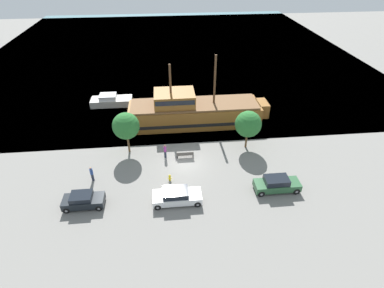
{
  "coord_description": "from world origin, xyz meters",
  "views": [
    {
      "loc": [
        -1.87,
        -27.11,
        21.33
      ],
      "look_at": [
        1.0,
        2.0,
        1.2
      ],
      "focal_mm": 28.0,
      "sensor_mm": 36.0,
      "label": 1
    }
  ],
  "objects_px": {
    "pirate_ship": "(193,111)",
    "bench_promenade_east": "(185,155)",
    "parked_car_curb_mid": "(83,200)",
    "parked_car_curb_front": "(277,184)",
    "pedestrian_walking_far": "(92,174)",
    "fire_hydrant": "(170,177)",
    "pedestrian_walking_near": "(165,151)",
    "moored_boat_dockside": "(111,101)",
    "parked_car_curb_rear": "(177,196)"
  },
  "relations": [
    {
      "from": "parked_car_curb_front",
      "to": "fire_hydrant",
      "type": "bearing_deg",
      "value": 166.76
    },
    {
      "from": "pirate_ship",
      "to": "bench_promenade_east",
      "type": "bearing_deg",
      "value": -102.21
    },
    {
      "from": "bench_promenade_east",
      "to": "pedestrian_walking_far",
      "type": "bearing_deg",
      "value": -163.25
    },
    {
      "from": "fire_hydrant",
      "to": "pedestrian_walking_far",
      "type": "relative_size",
      "value": 0.43
    },
    {
      "from": "parked_car_curb_front",
      "to": "pedestrian_walking_near",
      "type": "distance_m",
      "value": 12.98
    },
    {
      "from": "pirate_ship",
      "to": "parked_car_curb_rear",
      "type": "xyz_separation_m",
      "value": [
        -3.11,
        -15.04,
        -1.05
      ]
    },
    {
      "from": "moored_boat_dockside",
      "to": "parked_car_curb_mid",
      "type": "relative_size",
      "value": 1.6
    },
    {
      "from": "parked_car_curb_mid",
      "to": "parked_car_curb_rear",
      "type": "height_order",
      "value": "parked_car_curb_rear"
    },
    {
      "from": "pedestrian_walking_far",
      "to": "pedestrian_walking_near",
      "type": "bearing_deg",
      "value": 23.14
    },
    {
      "from": "bench_promenade_east",
      "to": "fire_hydrant",
      "type": "bearing_deg",
      "value": -116.94
    },
    {
      "from": "moored_boat_dockside",
      "to": "parked_car_curb_rear",
      "type": "relative_size",
      "value": 1.31
    },
    {
      "from": "parked_car_curb_front",
      "to": "pedestrian_walking_near",
      "type": "xyz_separation_m",
      "value": [
        -11.14,
        6.67,
        0.13
      ]
    },
    {
      "from": "pedestrian_walking_far",
      "to": "parked_car_curb_rear",
      "type": "bearing_deg",
      "value": -24.76
    },
    {
      "from": "moored_boat_dockside",
      "to": "fire_hydrant",
      "type": "xyz_separation_m",
      "value": [
        8.35,
        -18.61,
        -0.26
      ]
    },
    {
      "from": "parked_car_curb_front",
      "to": "parked_car_curb_rear",
      "type": "bearing_deg",
      "value": -176.19
    },
    {
      "from": "fire_hydrant",
      "to": "pedestrian_walking_far",
      "type": "height_order",
      "value": "pedestrian_walking_far"
    },
    {
      "from": "parked_car_curb_front",
      "to": "parked_car_curb_rear",
      "type": "xyz_separation_m",
      "value": [
        -10.2,
        -0.68,
        -0.05
      ]
    },
    {
      "from": "fire_hydrant",
      "to": "bench_promenade_east",
      "type": "bearing_deg",
      "value": 63.06
    },
    {
      "from": "moored_boat_dockside",
      "to": "pedestrian_walking_far",
      "type": "height_order",
      "value": "pedestrian_walking_far"
    },
    {
      "from": "parked_car_curb_rear",
      "to": "moored_boat_dockside",
      "type": "bearing_deg",
      "value": 112.23
    },
    {
      "from": "parked_car_curb_front",
      "to": "pedestrian_walking_far",
      "type": "height_order",
      "value": "pedestrian_walking_far"
    },
    {
      "from": "pirate_ship",
      "to": "moored_boat_dockside",
      "type": "bearing_deg",
      "value": 150.57
    },
    {
      "from": "parked_car_curb_front",
      "to": "pedestrian_walking_far",
      "type": "xyz_separation_m",
      "value": [
        -18.92,
        3.34,
        0.12
      ]
    },
    {
      "from": "moored_boat_dockside",
      "to": "bench_promenade_east",
      "type": "height_order",
      "value": "moored_boat_dockside"
    },
    {
      "from": "fire_hydrant",
      "to": "bench_promenade_east",
      "type": "distance_m",
      "value": 4.32
    },
    {
      "from": "fire_hydrant",
      "to": "parked_car_curb_front",
      "type": "bearing_deg",
      "value": -13.24
    },
    {
      "from": "fire_hydrant",
      "to": "bench_promenade_east",
      "type": "xyz_separation_m",
      "value": [
        1.96,
        3.85,
        0.04
      ]
    },
    {
      "from": "pirate_ship",
      "to": "parked_car_curb_front",
      "type": "bearing_deg",
      "value": -63.72
    },
    {
      "from": "parked_car_curb_front",
      "to": "bench_promenade_east",
      "type": "xyz_separation_m",
      "value": [
        -8.82,
        6.39,
        -0.34
      ]
    },
    {
      "from": "parked_car_curb_rear",
      "to": "pedestrian_walking_far",
      "type": "distance_m",
      "value": 9.61
    },
    {
      "from": "pirate_ship",
      "to": "pedestrian_walking_far",
      "type": "xyz_separation_m",
      "value": [
        -11.83,
        -11.02,
        -0.88
      ]
    },
    {
      "from": "pirate_ship",
      "to": "parked_car_curb_mid",
      "type": "relative_size",
      "value": 4.92
    },
    {
      "from": "parked_car_curb_mid",
      "to": "pedestrian_walking_far",
      "type": "distance_m",
      "value": 3.69
    },
    {
      "from": "pirate_ship",
      "to": "bench_promenade_east",
      "type": "xyz_separation_m",
      "value": [
        -1.73,
        -7.98,
        -1.35
      ]
    },
    {
      "from": "pirate_ship",
      "to": "parked_car_curb_front",
      "type": "distance_m",
      "value": 16.05
    },
    {
      "from": "parked_car_curb_rear",
      "to": "pirate_ship",
      "type": "bearing_deg",
      "value": 78.32
    },
    {
      "from": "parked_car_curb_rear",
      "to": "pedestrian_walking_near",
      "type": "relative_size",
      "value": 2.64
    },
    {
      "from": "parked_car_curb_mid",
      "to": "parked_car_curb_front",
      "type": "bearing_deg",
      "value": 1.02
    },
    {
      "from": "parked_car_curb_front",
      "to": "fire_hydrant",
      "type": "relative_size",
      "value": 6.02
    },
    {
      "from": "parked_car_curb_mid",
      "to": "pedestrian_walking_far",
      "type": "xyz_separation_m",
      "value": [
        0.2,
        3.68,
        0.19
      ]
    },
    {
      "from": "parked_car_curb_front",
      "to": "bench_promenade_east",
      "type": "height_order",
      "value": "parked_car_curb_front"
    },
    {
      "from": "parked_car_curb_front",
      "to": "parked_car_curb_mid",
      "type": "bearing_deg",
      "value": -178.98
    },
    {
      "from": "moored_boat_dockside",
      "to": "pirate_ship",
      "type": "bearing_deg",
      "value": -29.43
    },
    {
      "from": "parked_car_curb_mid",
      "to": "pedestrian_walking_near",
      "type": "height_order",
      "value": "pedestrian_walking_near"
    },
    {
      "from": "parked_car_curb_rear",
      "to": "bench_promenade_east",
      "type": "height_order",
      "value": "parked_car_curb_rear"
    },
    {
      "from": "parked_car_curb_rear",
      "to": "bench_promenade_east",
      "type": "relative_size",
      "value": 2.4
    },
    {
      "from": "parked_car_curb_front",
      "to": "pedestrian_walking_near",
      "type": "height_order",
      "value": "pedestrian_walking_near"
    },
    {
      "from": "fire_hydrant",
      "to": "pedestrian_walking_near",
      "type": "distance_m",
      "value": 4.18
    },
    {
      "from": "moored_boat_dockside",
      "to": "pedestrian_walking_far",
      "type": "distance_m",
      "value": 17.81
    },
    {
      "from": "pedestrian_walking_near",
      "to": "pedestrian_walking_far",
      "type": "xyz_separation_m",
      "value": [
        -7.79,
        -3.33,
        -0.0
      ]
    }
  ]
}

